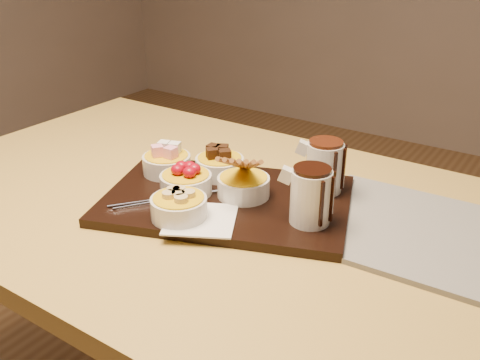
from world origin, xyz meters
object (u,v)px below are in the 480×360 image
Objects in this scene: serving_board at (227,200)px; newspaper at (421,233)px; bowl_strawberries at (186,184)px; pitcher_milk_chocolate at (324,168)px; dining_table at (191,234)px; pitcher_dark_chocolate at (311,197)px.

serving_board is 1.20× the size of newspaper.
pitcher_milk_chocolate is (0.21, 0.16, 0.03)m from bowl_strawberries.
serving_board is at bearing -0.75° from dining_table.
pitcher_dark_chocolate is 0.13m from pitcher_milk_chocolate.
newspaper is (0.35, 0.09, -0.00)m from serving_board.
pitcher_dark_chocolate is 0.20m from newspaper.
serving_board is 0.18m from pitcher_dark_chocolate.
dining_table is 3.13× the size of newspaper.
bowl_strawberries is 0.27m from pitcher_milk_chocolate.
bowl_strawberries is 0.44m from newspaper.
newspaper is (0.17, 0.09, -0.06)m from pitcher_dark_chocolate.
pitcher_dark_chocolate reaches higher than bowl_strawberries.
dining_table is at bearing -170.19° from newspaper.
newspaper is at bearing 16.65° from bowl_strawberries.
pitcher_milk_chocolate reaches higher than bowl_strawberries.
pitcher_milk_chocolate reaches higher than dining_table.
bowl_strawberries is at bearing -163.61° from pitcher_milk_chocolate.
dining_table is at bearing 159.78° from pitcher_dark_chocolate.
pitcher_milk_chocolate is 0.25× the size of newspaper.
dining_table is 0.14m from serving_board.
bowl_strawberries is at bearing -57.90° from dining_table.
pitcher_milk_chocolate is at bearing 36.31° from bowl_strawberries.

